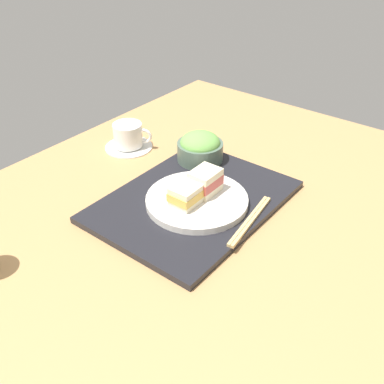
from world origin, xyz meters
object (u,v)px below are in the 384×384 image
(sandwich_near, at_px, (187,195))
(sandwich_far, at_px, (204,181))
(sandwich_plate, at_px, (195,200))
(chopsticks_pair, at_px, (250,221))
(salad_bowl, at_px, (200,148))
(coffee_cup, at_px, (128,137))

(sandwich_near, relative_size, sandwich_far, 1.02)
(sandwich_plate, height_order, sandwich_near, sandwich_near)
(sandwich_far, height_order, chopsticks_pair, sandwich_far)
(sandwich_plate, bearing_deg, sandwich_far, -1.82)
(sandwich_near, bearing_deg, chopsticks_pair, -71.54)
(sandwich_plate, xyz_separation_m, salad_bowl, (0.16, 0.11, 0.03))
(chopsticks_pair, bearing_deg, salad_bowl, 59.09)
(salad_bowl, relative_size, coffee_cup, 0.90)
(salad_bowl, height_order, chopsticks_pair, salad_bowl)
(chopsticks_pair, distance_m, coffee_cup, 0.47)
(sandwich_plate, bearing_deg, sandwich_near, 178.18)
(chopsticks_pair, bearing_deg, sandwich_plate, 96.46)
(sandwich_plate, height_order, coffee_cup, coffee_cup)
(sandwich_near, relative_size, chopsticks_pair, 0.37)
(salad_bowl, distance_m, chopsticks_pair, 0.29)
(salad_bowl, distance_m, coffee_cup, 0.22)
(sandwich_near, relative_size, coffee_cup, 0.55)
(salad_bowl, bearing_deg, sandwich_far, -139.89)
(coffee_cup, bearing_deg, chopsticks_pair, -102.33)
(salad_bowl, bearing_deg, chopsticks_pair, -120.91)
(sandwich_near, height_order, chopsticks_pair, sandwich_near)
(sandwich_near, xyz_separation_m, chopsticks_pair, (0.05, -0.14, -0.03))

